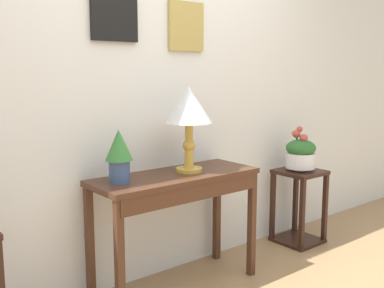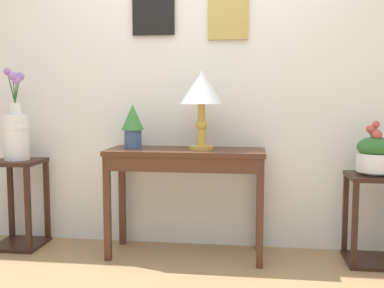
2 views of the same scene
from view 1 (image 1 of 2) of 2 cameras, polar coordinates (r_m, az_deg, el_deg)
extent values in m
cube|color=silver|center=(3.13, -4.77, 8.55)|extent=(9.00, 0.10, 2.80)
cube|color=black|center=(2.91, -9.74, 15.44)|extent=(0.32, 0.02, 0.29)
cube|color=#5A5288|center=(2.91, -9.69, 15.45)|extent=(0.25, 0.01, 0.23)
cube|color=tan|center=(3.22, -0.73, 14.59)|extent=(0.29, 0.02, 0.33)
cube|color=#C4736F|center=(3.22, -0.67, 14.60)|extent=(0.23, 0.01, 0.27)
cube|color=#472819|center=(2.92, -2.09, -4.11)|extent=(1.12, 0.43, 0.03)
cube|color=#472819|center=(2.79, 0.33, -6.17)|extent=(1.05, 0.03, 0.10)
cube|color=#472819|center=(2.63, -9.10, -14.73)|extent=(0.04, 0.04, 0.74)
cube|color=#472819|center=(3.24, 7.53, -10.03)|extent=(0.05, 0.04, 0.74)
cube|color=#472819|center=(2.92, -12.75, -12.30)|extent=(0.04, 0.04, 0.74)
cube|color=#472819|center=(3.49, 3.13, -8.58)|extent=(0.05, 0.04, 0.74)
cylinder|color=gold|center=(2.98, -0.38, -3.25)|extent=(0.17, 0.17, 0.02)
cylinder|color=gold|center=(2.97, -0.39, -1.61)|extent=(0.06, 0.06, 0.15)
sphere|color=gold|center=(2.95, -0.39, -0.19)|extent=(0.08, 0.08, 0.08)
cylinder|color=gold|center=(2.94, -0.39, 1.24)|extent=(0.05, 0.05, 0.15)
cone|color=silver|center=(2.92, -0.39, 4.96)|extent=(0.30, 0.30, 0.23)
cylinder|color=#3D5684|center=(2.72, -9.13, -3.41)|extent=(0.13, 0.13, 0.13)
cone|color=#387A38|center=(2.69, -9.21, -0.11)|extent=(0.16, 0.16, 0.18)
cube|color=black|center=(3.86, 13.43, -3.44)|extent=(0.35, 0.35, 0.03)
cube|color=black|center=(4.03, 13.12, -11.70)|extent=(0.35, 0.35, 0.03)
cube|color=black|center=(3.73, 13.69, -8.60)|extent=(0.04, 0.03, 0.56)
cube|color=black|center=(3.97, 16.40, -7.65)|extent=(0.04, 0.03, 0.56)
cube|color=black|center=(3.91, 10.11, -7.65)|extent=(0.04, 0.04, 0.56)
cube|color=black|center=(4.14, 12.91, -6.81)|extent=(0.04, 0.04, 0.56)
cylinder|color=silver|center=(3.86, 13.45, -3.08)|extent=(0.11, 0.11, 0.02)
cylinder|color=silver|center=(3.84, 13.49, -2.02)|extent=(0.24, 0.24, 0.13)
ellipsoid|color=#2D662D|center=(3.82, 13.54, -0.46)|extent=(0.24, 0.24, 0.13)
cylinder|color=#2D662D|center=(3.82, 13.46, 0.37)|extent=(0.01, 0.03, 0.20)
sphere|color=#B7473D|center=(3.82, 13.40, 1.83)|extent=(0.05, 0.05, 0.05)
cylinder|color=#2D662D|center=(3.82, 13.26, 0.08)|extent=(0.03, 0.05, 0.16)
sphere|color=#B7473D|center=(3.82, 13.00, 1.26)|extent=(0.07, 0.07, 0.07)
cylinder|color=#2D662D|center=(3.83, 13.20, 0.03)|extent=(0.03, 0.06, 0.15)
sphere|color=#B7473D|center=(3.83, 12.87, 1.15)|extent=(0.04, 0.04, 0.04)
cylinder|color=#2D662D|center=(3.81, 13.71, -0.18)|extent=(0.01, 0.03, 0.13)
sphere|color=#B7473D|center=(3.79, 13.89, 0.75)|extent=(0.07, 0.07, 0.07)
cylinder|color=#2D662D|center=(3.82, 13.17, 0.11)|extent=(0.05, 0.05, 0.16)
sphere|color=#B7473D|center=(3.80, 12.81, 1.31)|extent=(0.05, 0.05, 0.05)
camera|label=2|loc=(2.35, 71.85, -4.32)|focal=42.01mm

